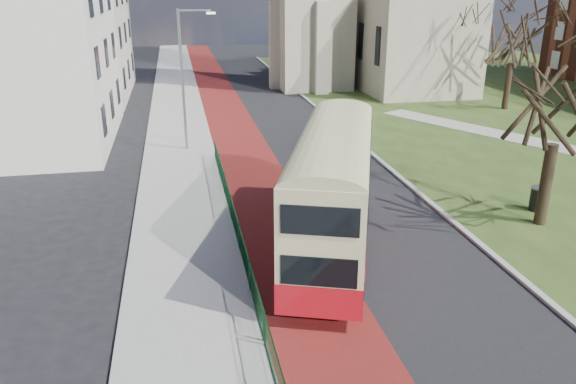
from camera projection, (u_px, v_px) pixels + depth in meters
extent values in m
plane|color=black|center=(346.00, 297.00, 17.92)|extent=(160.00, 160.00, 0.00)
cube|color=black|center=(279.00, 137.00, 36.58)|extent=(9.00, 120.00, 0.01)
cube|color=#591414|center=(238.00, 139.00, 36.09)|extent=(3.40, 120.00, 0.01)
cube|color=gray|center=(178.00, 142.00, 35.37)|extent=(4.00, 120.00, 0.12)
cube|color=#999993|center=(210.00, 140.00, 35.74)|extent=(0.25, 120.00, 0.13)
cube|color=#999993|center=(339.00, 126.00, 39.24)|extent=(0.25, 80.00, 0.13)
cylinder|color=#0B3419|center=(239.00, 223.00, 20.67)|extent=(0.04, 24.00, 0.04)
cylinder|color=#0B3419|center=(239.00, 247.00, 21.00)|extent=(0.04, 24.00, 0.04)
cube|color=gray|center=(398.00, 38.00, 54.30)|extent=(9.00, 18.00, 9.00)
cube|color=silver|center=(17.00, 40.00, 33.42)|extent=(10.00, 14.00, 12.50)
cube|color=beige|center=(65.00, 32.00, 48.39)|extent=(10.00, 16.00, 11.00)
cylinder|color=gray|center=(183.00, 82.00, 32.21)|extent=(0.16, 0.16, 8.00)
cylinder|color=gray|center=(194.00, 10.00, 31.02)|extent=(1.80, 0.10, 0.10)
cube|color=silver|center=(211.00, 13.00, 31.24)|extent=(0.50, 0.18, 0.12)
cube|color=#AC0F19|center=(332.00, 226.00, 20.69)|extent=(5.98, 10.99, 0.98)
cube|color=#CBC88A|center=(334.00, 177.00, 20.02)|extent=(5.94, 10.93, 2.84)
cube|color=black|center=(300.00, 196.00, 20.77)|extent=(3.03, 8.35, 0.93)
cube|color=black|center=(367.00, 199.00, 20.43)|extent=(3.03, 8.35, 0.93)
cube|color=black|center=(300.00, 160.00, 19.99)|extent=(3.32, 9.16, 0.88)
cube|color=black|center=(369.00, 163.00, 19.65)|extent=(3.32, 9.16, 0.88)
cube|color=black|center=(342.00, 158.00, 25.30)|extent=(2.10, 0.81, 1.03)
cube|color=black|center=(343.00, 126.00, 24.79)|extent=(2.10, 0.81, 0.88)
cube|color=orange|center=(343.00, 113.00, 24.59)|extent=(1.68, 0.68, 0.29)
cylinder|color=black|center=(312.00, 201.00, 24.41)|extent=(0.62, 1.06, 1.02)
cylinder|color=black|center=(364.00, 204.00, 24.10)|extent=(0.62, 1.06, 1.02)
cylinder|color=black|center=(289.00, 278.00, 18.01)|extent=(0.62, 1.06, 1.02)
cylinder|color=black|center=(360.00, 283.00, 17.70)|extent=(0.62, 1.06, 1.02)
cylinder|color=black|center=(546.00, 185.00, 22.74)|extent=(0.51, 0.51, 3.41)
cylinder|color=black|center=(507.00, 86.00, 44.16)|extent=(0.61, 0.61, 3.61)
cylinder|color=black|center=(537.00, 199.00, 24.51)|extent=(0.81, 0.81, 1.02)
cylinder|color=gray|center=(539.00, 188.00, 24.32)|extent=(0.87, 0.87, 0.07)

